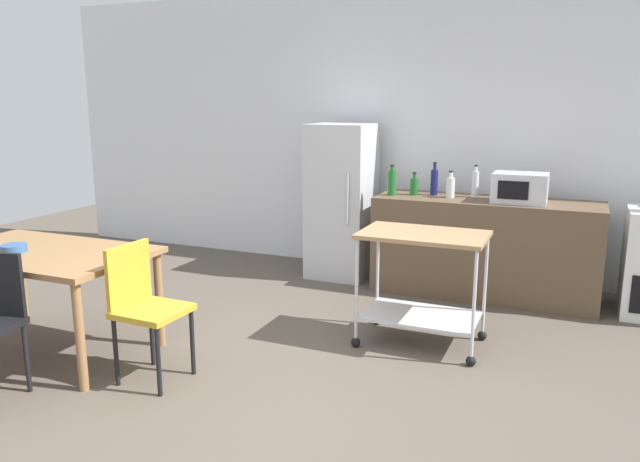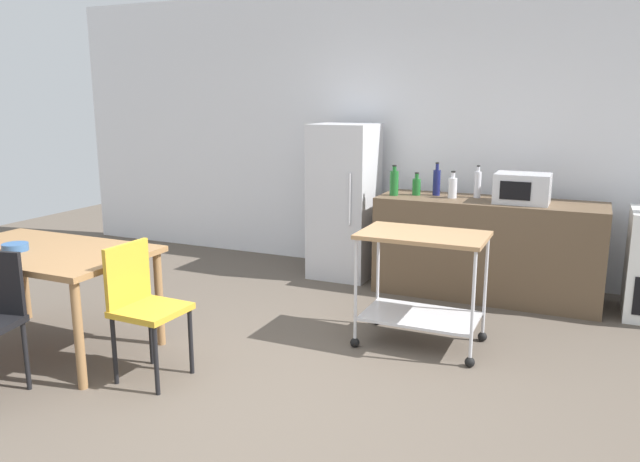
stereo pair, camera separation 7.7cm
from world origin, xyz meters
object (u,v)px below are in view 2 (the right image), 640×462
object	(u,v)px
bottle_soy_sauce	(437,182)
bottle_sparkling_water	(478,184)
chair_mustard	(143,302)
fruit_bowl	(15,247)
bottle_hot_sauce	(394,182)
microwave	(522,188)
bottle_wine	(416,186)
kitchen_cart	(422,270)
refrigerator	(344,201)
bottle_sesame_oil	(453,187)
dining_table	(43,260)

from	to	relation	value
bottle_soy_sauce	bottle_sparkling_water	distance (m)	0.38
chair_mustard	fruit_bowl	world-z (taller)	chair_mustard
bottle_hot_sauce	microwave	bearing A→B (deg)	2.09
bottle_wine	kitchen_cart	bearing A→B (deg)	-72.57
bottle_wine	bottle_soy_sauce	bearing A→B (deg)	19.55
bottle_sparkling_water	fruit_bowl	bearing A→B (deg)	-134.58
chair_mustard	fruit_bowl	distance (m)	1.12
bottle_soy_sauce	bottle_sparkling_water	xyz separation A→B (m)	(0.38, 0.02, -0.00)
chair_mustard	bottle_sparkling_water	size ratio (longest dim) A/B	2.98
microwave	bottle_soy_sauce	bearing A→B (deg)	171.22
refrigerator	bottle_wine	world-z (taller)	refrigerator
bottle_hot_sauce	fruit_bowl	distance (m)	3.24
bottle_sesame_oil	chair_mustard	bearing A→B (deg)	-118.43
kitchen_cart	fruit_bowl	size ratio (longest dim) A/B	5.16
refrigerator	dining_table	bearing A→B (deg)	-115.21
bottle_sparkling_water	bottle_hot_sauce	bearing A→B (deg)	-166.08
dining_table	bottle_soy_sauce	world-z (taller)	bottle_soy_sauce
bottle_sesame_oil	bottle_sparkling_water	size ratio (longest dim) A/B	0.83
refrigerator	bottle_hot_sauce	size ratio (longest dim) A/B	5.41
bottle_hot_sauce	bottle_soy_sauce	xyz separation A→B (m)	(0.36, 0.16, 0.01)
refrigerator	chair_mustard	bearing A→B (deg)	-96.23
microwave	chair_mustard	bearing A→B (deg)	-128.13
bottle_wine	bottle_sparkling_water	distance (m)	0.56
dining_table	fruit_bowl	world-z (taller)	fruit_bowl
kitchen_cart	refrigerator	bearing A→B (deg)	129.26
refrigerator	bottle_wine	distance (m)	0.80
bottle_soy_sauce	bottle_sparkling_water	world-z (taller)	bottle_soy_sauce
dining_table	bottle_soy_sauce	distance (m)	3.43
bottle_wine	bottle_sesame_oil	bearing A→B (deg)	-4.69
dining_table	fruit_bowl	size ratio (longest dim) A/B	8.50
bottle_hot_sauce	microwave	distance (m)	1.15
dining_table	chair_mustard	world-z (taller)	chair_mustard
bottle_soy_sauce	bottle_wine	bearing A→B (deg)	-160.45
kitchen_cart	bottle_wine	xyz separation A→B (m)	(-0.43, 1.38, 0.41)
kitchen_cart	microwave	xyz separation A→B (m)	(0.53, 1.32, 0.46)
bottle_wine	bottle_sparkling_water	bearing A→B (deg)	8.56
bottle_sesame_oil	fruit_bowl	distance (m)	3.64
bottle_soy_sauce	bottle_sparkling_water	size ratio (longest dim) A/B	1.04
dining_table	chair_mustard	size ratio (longest dim) A/B	1.69
dining_table	bottle_soy_sauce	bearing A→B (deg)	50.06
dining_table	bottle_soy_sauce	size ratio (longest dim) A/B	4.82
refrigerator	bottle_wine	xyz separation A→B (m)	(0.77, -0.09, 0.21)
chair_mustard	microwave	bearing A→B (deg)	-36.02
dining_table	bottle_sparkling_water	xyz separation A→B (m)	(2.57, 2.64, 0.36)
dining_table	kitchen_cart	xyz separation A→B (m)	(2.45, 1.18, -0.10)
bottle_wine	fruit_bowl	bearing A→B (deg)	-128.98
refrigerator	fruit_bowl	size ratio (longest dim) A/B	8.78
refrigerator	kitchen_cart	size ratio (longest dim) A/B	1.70
fruit_bowl	chair_mustard	bearing A→B (deg)	1.19
bottle_hot_sauce	kitchen_cart	bearing A→B (deg)	-64.03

